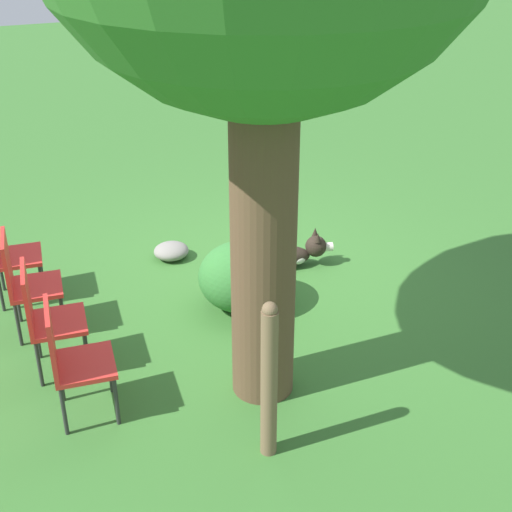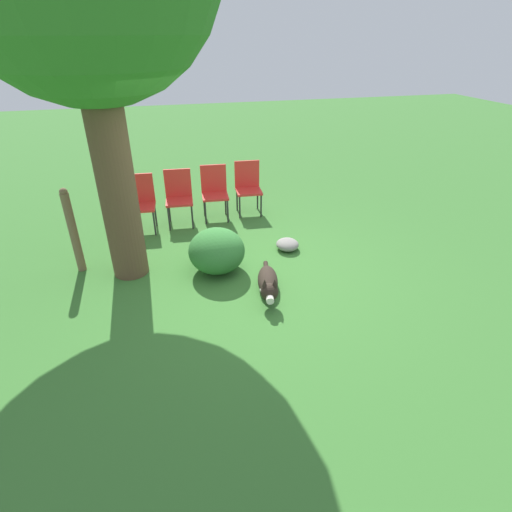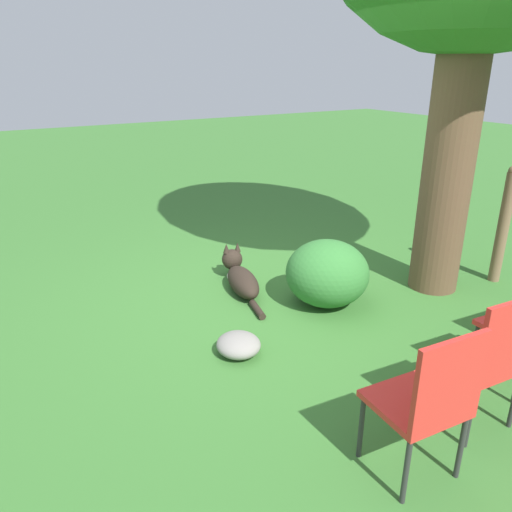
# 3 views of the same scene
# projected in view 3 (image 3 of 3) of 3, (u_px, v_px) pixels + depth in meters

# --- Properties ---
(ground_plane) EXTENTS (30.00, 30.00, 0.00)m
(ground_plane) POSITION_uv_depth(u_px,v_px,m) (283.00, 303.00, 4.66)
(ground_plane) COLOR #38702D
(dog) EXTENTS (1.14, 0.41, 0.38)m
(dog) POSITION_uv_depth(u_px,v_px,m) (240.00, 277.00, 4.92)
(dog) COLOR #2D231C
(dog) RESTS_ON ground_plane
(fence_post) EXTENTS (0.11, 0.11, 1.19)m
(fence_post) POSITION_uv_depth(u_px,v_px,m) (504.00, 225.00, 4.94)
(fence_post) COLOR brown
(fence_post) RESTS_ON ground_plane
(red_chair_0) EXTENTS (0.45, 0.47, 0.92)m
(red_chair_0) POSITION_uv_depth(u_px,v_px,m) (429.00, 398.00, 2.53)
(red_chair_0) COLOR red
(red_chair_0) RESTS_ON ground_plane
(red_chair_1) EXTENTS (0.45, 0.47, 0.92)m
(red_chair_1) POSITION_uv_depth(u_px,v_px,m) (489.00, 355.00, 2.90)
(red_chair_1) COLOR red
(red_chair_1) RESTS_ON ground_plane
(garden_rock) EXTENTS (0.36, 0.34, 0.16)m
(garden_rock) POSITION_uv_depth(u_px,v_px,m) (239.00, 345.00, 3.83)
(garden_rock) COLOR gray
(garden_rock) RESTS_ON ground_plane
(low_shrub) EXTENTS (0.76, 0.76, 0.61)m
(low_shrub) POSITION_uv_depth(u_px,v_px,m) (327.00, 273.00, 4.56)
(low_shrub) COLOR #337533
(low_shrub) RESTS_ON ground_plane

